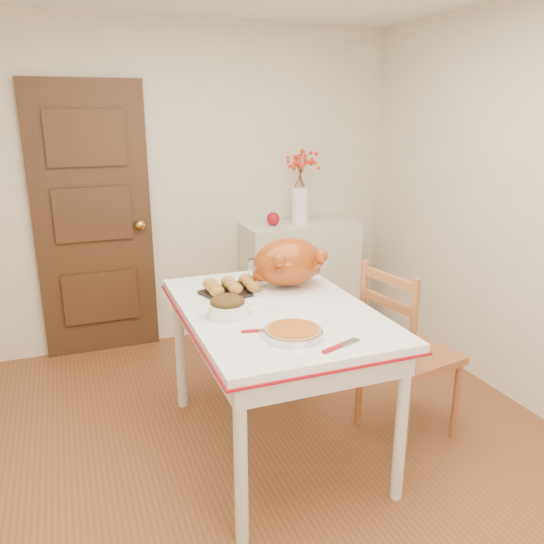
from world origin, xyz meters
name	(u,v)px	position (x,y,z in m)	size (l,w,h in m)	color
floor	(275,475)	(0.00, 0.00, 0.00)	(3.50, 4.00, 0.00)	brown
wall_back	(183,188)	(0.00, 2.00, 1.25)	(3.50, 0.00, 2.50)	beige
door_back	(94,222)	(-0.70, 1.97, 1.03)	(0.85, 0.06, 2.06)	#3A2314
sideboard	(300,277)	(0.92, 1.78, 0.47)	(0.94, 0.42, 0.94)	beige
kitchen_table	(275,379)	(0.10, 0.25, 0.42)	(0.96, 1.41, 0.84)	white
chair_oak	(410,351)	(0.87, 0.12, 0.52)	(0.46, 0.46, 1.04)	#97562F
berry_vase	(300,186)	(0.91, 1.78, 1.25)	(0.32, 0.32, 0.62)	white
apple	(273,219)	(0.67, 1.78, 1.00)	(0.11, 0.11, 0.11)	maroon
turkey_platter	(288,265)	(0.27, 0.50, 0.99)	(0.47, 0.38, 0.30)	#A23F16
pumpkin_pie	(293,331)	(0.03, -0.14, 0.87)	(0.27, 0.27, 0.06)	#A15217
stuffing_dish	(228,306)	(-0.17, 0.22, 0.89)	(0.26, 0.21, 0.10)	#563B16
rolls_tray	(232,287)	(-0.05, 0.55, 0.88)	(0.31, 0.24, 0.08)	olive
pie_server	(341,345)	(0.18, -0.32, 0.85)	(0.22, 0.06, 0.01)	silver
carving_knife	(265,330)	(-0.07, -0.04, 0.85)	(0.23, 0.05, 0.01)	silver
drinking_glass	(253,268)	(0.16, 0.80, 0.90)	(0.07, 0.07, 0.12)	white
shaker_pair	(287,266)	(0.40, 0.82, 0.88)	(0.09, 0.03, 0.08)	white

